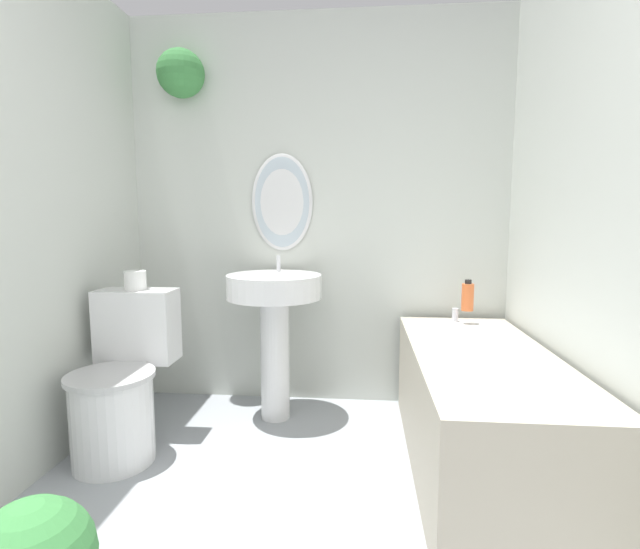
{
  "coord_description": "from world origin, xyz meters",
  "views": [
    {
      "loc": [
        0.28,
        -0.42,
        1.17
      ],
      "look_at": [
        0.1,
        1.53,
        0.93
      ],
      "focal_mm": 26.0,
      "sensor_mm": 36.0,
      "label": 1
    }
  ],
  "objects": [
    {
      "name": "wall_back",
      "position": [
        -0.05,
        2.5,
        1.25
      ],
      "size": [
        2.44,
        0.29,
        2.4
      ],
      "color": "silver",
      "rests_on": "ground_plane"
    },
    {
      "name": "bathtub",
      "position": [
        0.83,
        1.68,
        0.3
      ],
      "size": [
        0.62,
        1.48,
        0.64
      ],
      "color": "#B2A893",
      "rests_on": "ground_plane"
    },
    {
      "name": "shampoo_bottle",
      "position": [
        0.88,
        2.26,
        0.72
      ],
      "size": [
        0.07,
        0.07,
        0.18
      ],
      "color": "#DB6633",
      "rests_on": "bathtub"
    },
    {
      "name": "toilet_paper_roll",
      "position": [
        -0.9,
        1.88,
        0.85
      ],
      "size": [
        0.11,
        0.11,
        0.1
      ],
      "color": "white",
      "rests_on": "toilet"
    },
    {
      "name": "wall_right",
      "position": [
        1.19,
        1.24,
        1.2
      ],
      "size": [
        0.06,
        2.59,
        2.4
      ],
      "color": "silver",
      "rests_on": "ground_plane"
    },
    {
      "name": "toilet",
      "position": [
        -0.9,
        1.68,
        0.35
      ],
      "size": [
        0.41,
        0.58,
        0.8
      ],
      "color": "white",
      "rests_on": "ground_plane"
    },
    {
      "name": "pedestal_sink",
      "position": [
        -0.22,
        2.16,
        0.64
      ],
      "size": [
        0.54,
        0.54,
        0.95
      ],
      "color": "white",
      "rests_on": "ground_plane"
    }
  ]
}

